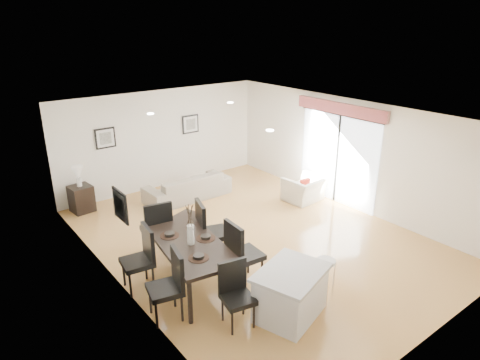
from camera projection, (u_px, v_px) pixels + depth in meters
ground at (254, 238)px, 9.31m from camera, size 8.00×8.00×0.00m
wall_back at (162, 139)px, 11.79m from camera, size 6.00×0.04×2.70m
wall_front at (439, 261)px, 5.87m from camera, size 6.00×0.04×2.70m
wall_left at (116, 218)px, 7.11m from camera, size 0.04×8.00×2.70m
wall_right at (348, 153)px, 10.54m from camera, size 0.04×8.00×2.70m
ceiling at (255, 115)px, 8.35m from camera, size 6.00×8.00×0.02m
sofa at (187, 186)px, 11.24m from camera, size 2.28×0.91×0.66m
armchair at (305, 189)px, 11.10m from camera, size 1.04×0.92×0.64m
courtyard_plant_a at (424, 175)px, 11.97m from camera, size 0.74×0.67×0.72m
courtyard_plant_b at (378, 167)px, 12.84m from camera, size 0.41×0.41×0.60m
dining_table at (191, 248)px, 7.40m from camera, size 1.28×2.12×0.83m
dining_chair_wnear at (171, 281)px, 6.65m from camera, size 0.62×0.62×1.15m
dining_chair_wfar at (142, 255)px, 7.39m from camera, size 0.58×0.58×1.15m
dining_chair_enear at (240, 250)px, 7.45m from camera, size 0.59×0.59×1.23m
dining_chair_efar at (208, 228)px, 8.21m from camera, size 0.70×0.70×1.25m
dining_chair_head at (235, 290)px, 6.55m from camera, size 0.55×0.55×1.03m
dining_chair_foot at (157, 226)px, 8.32m from camera, size 0.63×0.63×1.21m
vase at (190, 227)px, 7.25m from camera, size 0.80×1.31×0.74m
coffee_table at (183, 227)px, 9.37m from camera, size 1.08×0.84×0.38m
side_table at (81, 199)px, 10.48m from camera, size 0.54×0.54×0.66m
table_lamp at (78, 174)px, 10.25m from camera, size 0.26×0.26×0.50m
cushion at (305, 184)px, 10.92m from camera, size 0.28×0.10×0.28m
kitchen_island at (291, 293)px, 6.75m from camera, size 1.38×1.20×0.81m
bar_stool at (326, 265)px, 7.14m from camera, size 0.32×0.32×0.71m
framed_print_back_left at (105, 138)px, 10.75m from camera, size 0.52×0.04×0.52m
framed_print_back_right at (190, 124)px, 12.18m from camera, size 0.52×0.04×0.52m
framed_print_left_wall at (120, 205)px, 6.88m from camera, size 0.04×0.52×0.52m
sliding_door at (339, 139)px, 10.63m from camera, size 0.12×2.70×2.57m
courtyard at (391, 142)px, 13.14m from camera, size 6.00×6.00×2.00m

